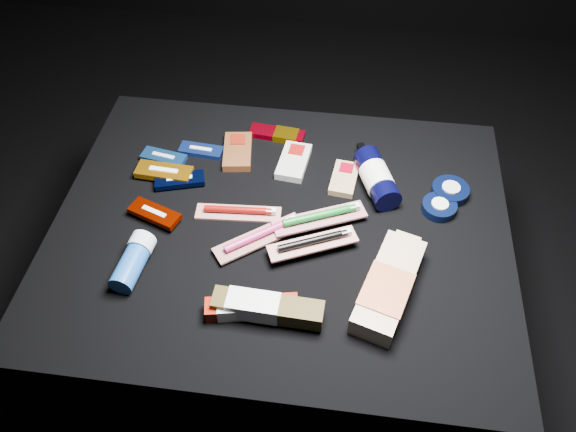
# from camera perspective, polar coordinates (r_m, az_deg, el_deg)

# --- Properties ---
(ground) EXTENTS (3.00, 3.00, 0.00)m
(ground) POSITION_cam_1_polar(r_m,az_deg,el_deg) (1.54, -0.61, -10.49)
(ground) COLOR black
(ground) RESTS_ON ground
(cloth_table) EXTENTS (0.98, 0.78, 0.40)m
(cloth_table) POSITION_cam_1_polar(r_m,az_deg,el_deg) (1.37, -0.68, -6.27)
(cloth_table) COLOR black
(cloth_table) RESTS_ON ground
(luna_bar_0) EXTENTS (0.11, 0.05, 0.01)m
(luna_bar_0) POSITION_cam_1_polar(r_m,az_deg,el_deg) (1.38, -8.82, 6.61)
(luna_bar_0) COLOR navy
(luna_bar_0) RESTS_ON cloth_table
(luna_bar_1) EXTENTS (0.11, 0.06, 0.01)m
(luna_bar_1) POSITION_cam_1_polar(r_m,az_deg,el_deg) (1.37, -12.51, 5.84)
(luna_bar_1) COLOR #1B539B
(luna_bar_1) RESTS_ON cloth_table
(luna_bar_2) EXTENTS (0.12, 0.07, 0.01)m
(luna_bar_2) POSITION_cam_1_polar(r_m,az_deg,el_deg) (1.31, -10.95, 3.61)
(luna_bar_2) COLOR black
(luna_bar_2) RESTS_ON cloth_table
(luna_bar_3) EXTENTS (0.13, 0.06, 0.02)m
(luna_bar_3) POSITION_cam_1_polar(r_m,az_deg,el_deg) (1.33, -12.47, 4.39)
(luna_bar_3) COLOR #B9720B
(luna_bar_3) RESTS_ON cloth_table
(luna_bar_4) EXTENTS (0.12, 0.08, 0.01)m
(luna_bar_4) POSITION_cam_1_polar(r_m,az_deg,el_deg) (1.24, -13.40, 0.25)
(luna_bar_4) COLOR #7A1000
(luna_bar_4) RESTS_ON cloth_table
(clif_bar_0) EXTENTS (0.08, 0.13, 0.02)m
(clif_bar_0) POSITION_cam_1_polar(r_m,az_deg,el_deg) (1.36, -5.13, 6.69)
(clif_bar_0) COLOR #5B3016
(clif_bar_0) RESTS_ON cloth_table
(clif_bar_1) EXTENTS (0.08, 0.12, 0.02)m
(clif_bar_1) POSITION_cam_1_polar(r_m,az_deg,el_deg) (1.33, 0.63, 5.69)
(clif_bar_1) COLOR beige
(clif_bar_1) RESTS_ON cloth_table
(clif_bar_2) EXTENTS (0.07, 0.11, 0.02)m
(clif_bar_2) POSITION_cam_1_polar(r_m,az_deg,el_deg) (1.30, 5.76, 3.93)
(clif_bar_2) COLOR tan
(clif_bar_2) RESTS_ON cloth_table
(power_bar) EXTENTS (0.14, 0.06, 0.02)m
(power_bar) POSITION_cam_1_polar(r_m,az_deg,el_deg) (1.40, -0.81, 8.30)
(power_bar) COLOR maroon
(power_bar) RESTS_ON cloth_table
(lotion_bottle) EXTENTS (0.11, 0.20, 0.06)m
(lotion_bottle) POSITION_cam_1_polar(r_m,az_deg,el_deg) (1.28, 9.00, 3.87)
(lotion_bottle) COLOR black
(lotion_bottle) RESTS_ON cloth_table
(cream_tin_upper) EXTENTS (0.08, 0.08, 0.03)m
(cream_tin_upper) POSITION_cam_1_polar(r_m,az_deg,el_deg) (1.31, 16.14, 2.46)
(cream_tin_upper) COLOR black
(cream_tin_upper) RESTS_ON cloth_table
(cream_tin_lower) EXTENTS (0.08, 0.08, 0.02)m
(cream_tin_lower) POSITION_cam_1_polar(r_m,az_deg,el_deg) (1.27, 15.10, 0.88)
(cream_tin_lower) COLOR black
(cream_tin_lower) RESTS_ON cloth_table
(bodywash_bottle) EXTENTS (0.15, 0.25, 0.05)m
(bodywash_bottle) POSITION_cam_1_polar(r_m,az_deg,el_deg) (1.10, 10.12, -7.21)
(bodywash_bottle) COLOR tan
(bodywash_bottle) RESTS_ON cloth_table
(deodorant_stick) EXTENTS (0.06, 0.13, 0.05)m
(deodorant_stick) POSITION_cam_1_polar(r_m,az_deg,el_deg) (1.16, -15.44, -4.41)
(deodorant_stick) COLOR #1A4E9E
(deodorant_stick) RESTS_ON cloth_table
(toothbrush_pack_0) EXTENTS (0.19, 0.06, 0.02)m
(toothbrush_pack_0) POSITION_cam_1_polar(r_m,az_deg,el_deg) (1.23, -4.96, 0.44)
(toothbrush_pack_0) COLOR beige
(toothbrush_pack_0) RESTS_ON cloth_table
(toothbrush_pack_1) EXTENTS (0.19, 0.16, 0.02)m
(toothbrush_pack_1) POSITION_cam_1_polar(r_m,az_deg,el_deg) (1.17, -2.83, -2.03)
(toothbrush_pack_1) COLOR #A69F9A
(toothbrush_pack_1) RESTS_ON cloth_table
(toothbrush_pack_2) EXTENTS (0.21, 0.13, 0.02)m
(toothbrush_pack_2) POSITION_cam_1_polar(r_m,az_deg,el_deg) (1.19, 3.35, -0.08)
(toothbrush_pack_2) COLOR #B0A7A4
(toothbrush_pack_2) RESTS_ON cloth_table
(toothbrush_pack_3) EXTENTS (0.19, 0.12, 0.02)m
(toothbrush_pack_3) POSITION_cam_1_polar(r_m,az_deg,el_deg) (1.14, 2.65, -2.66)
(toothbrush_pack_3) COLOR silver
(toothbrush_pack_3) RESTS_ON cloth_table
(toothpaste_carton_red) EXTENTS (0.18, 0.07, 0.03)m
(toothpaste_carton_red) POSITION_cam_1_polar(r_m,az_deg,el_deg) (1.07, -4.14, -9.27)
(toothpaste_carton_red) COLOR #841100
(toothpaste_carton_red) RESTS_ON cloth_table
(toothpaste_carton_green) EXTENTS (0.21, 0.05, 0.04)m
(toothpaste_carton_green) POSITION_cam_1_polar(r_m,az_deg,el_deg) (1.06, -2.59, -9.25)
(toothpaste_carton_green) COLOR #392E0F
(toothpaste_carton_green) RESTS_ON cloth_table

